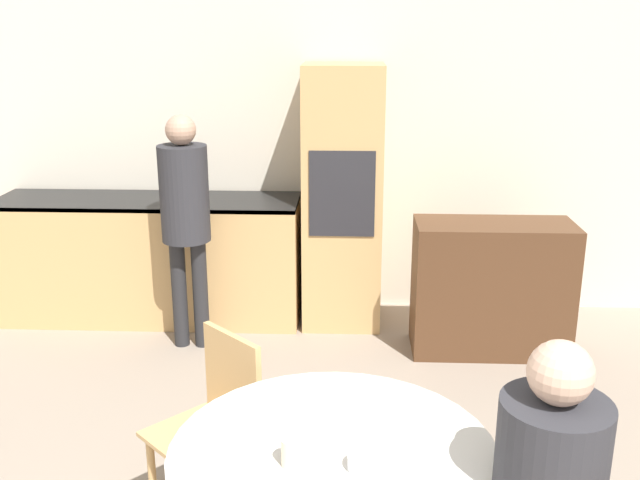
{
  "coord_description": "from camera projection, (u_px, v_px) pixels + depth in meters",
  "views": [
    {
      "loc": [
        0.19,
        -0.65,
        2.17
      ],
      "look_at": [
        0.04,
        2.79,
        1.12
      ],
      "focal_mm": 40.0,
      "sensor_mm": 36.0,
      "label": 1
    }
  ],
  "objects": [
    {
      "name": "bowl_centre",
      "position": [
        369.0,
        462.0,
        2.33
      ],
      "size": [
        0.14,
        0.14,
        0.05
      ],
      "color": "silver",
      "rests_on": "dining_table"
    },
    {
      "name": "sideboard",
      "position": [
        491.0,
        288.0,
        4.82
      ],
      "size": [
        1.05,
        0.45,
        0.91
      ],
      "color": "#51331E",
      "rests_on": "ground_plane"
    },
    {
      "name": "cup",
      "position": [
        294.0,
        452.0,
        2.34
      ],
      "size": [
        0.08,
        0.08,
        0.1
      ],
      "color": "beige",
      "rests_on": "dining_table"
    },
    {
      "name": "wall_back",
      "position": [
        325.0,
        143.0,
        5.42
      ],
      "size": [
        6.57,
        0.05,
        2.6
      ],
      "color": "silver",
      "rests_on": "ground_plane"
    },
    {
      "name": "chair_far_left",
      "position": [
        216.0,
        418.0,
        3.15
      ],
      "size": [
        0.57,
        0.57,
        0.87
      ],
      "rotation": [
        0.0,
        0.0,
        5.51
      ],
      "color": "tan",
      "rests_on": "ground_plane"
    },
    {
      "name": "oven_unit",
      "position": [
        342.0,
        198.0,
        5.19
      ],
      "size": [
        0.57,
        0.59,
        1.91
      ],
      "color": "tan",
      "rests_on": "ground_plane"
    },
    {
      "name": "person_standing",
      "position": [
        185.0,
        207.0,
        4.74
      ],
      "size": [
        0.33,
        0.33,
        1.61
      ],
      "color": "#262628",
      "rests_on": "ground_plane"
    },
    {
      "name": "kitchen_counter",
      "position": [
        151.0,
        257.0,
        5.38
      ],
      "size": [
        2.25,
        0.6,
        0.93
      ],
      "color": "tan",
      "rests_on": "ground_plane"
    }
  ]
}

